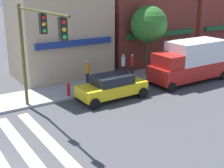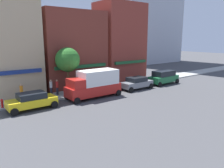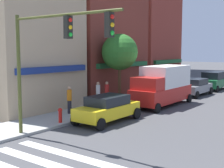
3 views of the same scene
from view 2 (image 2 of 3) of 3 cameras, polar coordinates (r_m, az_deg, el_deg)
The scene contains 10 objects.
storefront_row at distance 30.04m, azimuth -10.79°, elevation 10.34°, with size 23.54×5.30×13.04m.
sedan_yellow at distance 21.61m, azimuth -20.21°, elevation -4.07°, with size 4.41×2.02×1.59m.
box_truck_red at distance 24.26m, azimuth -4.70°, elevation 0.15°, with size 6.21×2.42×3.04m.
sedan_grey at distance 28.41m, azimuth 6.44°, elevation 0.31°, with size 4.41×2.02×1.59m.
suv_green at distance 32.28m, azimuth 13.34°, elevation 1.81°, with size 4.73×2.12×1.94m.
pedestrian_white_shirt at distance 25.72m, azimuth -15.63°, elevation -0.76°, with size 0.32×0.32×1.77m.
pedestrian_red_jacket at distance 25.58m, azimuth -14.13°, elevation -0.74°, with size 0.32×0.32×1.77m.
pedestrian_orange_vest at distance 24.43m, azimuth -22.56°, elevation -1.89°, with size 0.32×0.32×1.77m.
fire_hydrant at distance 22.77m, azimuth -26.79°, elevation -4.43°, with size 0.24×0.24×0.84m.
street_tree at distance 25.46m, azimuth -11.54°, elevation 6.20°, with size 2.78×2.78×5.35m.
Camera 2 is at (3.15, -15.27, 6.52)m, focal length 35.00 mm.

